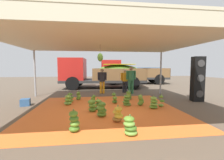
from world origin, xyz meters
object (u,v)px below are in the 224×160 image
object	(u,v)px
banana_bunch_5	(74,122)
banana_bunch_7	(70,98)
cargo_truck_main	(101,73)
banana_bunch_8	(79,96)
banana_bunch_0	(129,95)
worker_0	(102,79)
banana_bunch_11	(154,103)
banana_bunch_15	(102,110)
banana_bunch_9	(68,100)
crate_0	(25,102)
cargo_truck_far	(131,72)
banana_bunch_2	(93,99)
worker_1	(131,78)
worker_2	(125,79)
banana_bunch_3	(130,126)
banana_bunch_12	(161,101)
banana_bunch_14	(114,99)
banana_bunch_10	(127,101)
banana_bunch_1	(141,100)
speaker_stack	(198,79)
banana_bunch_6	(98,105)
banana_bunch_13	(118,115)
banana_bunch_4	(92,106)

from	to	relation	value
banana_bunch_5	banana_bunch_7	size ratio (longest dim) A/B	1.20
cargo_truck_main	banana_bunch_8	bearing A→B (deg)	-106.96
banana_bunch_0	worker_0	size ratio (longest dim) A/B	0.29
banana_bunch_11	worker_0	xyz separation A→B (m)	(-1.84, 3.98, 0.70)
banana_bunch_15	cargo_truck_main	xyz separation A→B (m)	(0.36, 7.37, 0.99)
banana_bunch_5	banana_bunch_9	xyz separation A→B (m)	(-0.62, 2.97, -0.05)
cargo_truck_main	crate_0	xyz separation A→B (m)	(-3.59, -5.44, -1.08)
cargo_truck_main	cargo_truck_far	xyz separation A→B (m)	(3.26, 3.04, -0.06)
banana_bunch_2	worker_1	size ratio (longest dim) A/B	0.25
banana_bunch_0	worker_2	xyz separation A→B (m)	(0.25, 2.20, 0.70)
banana_bunch_2	banana_bunch_3	xyz separation A→B (m)	(0.88, -3.50, 0.04)
banana_bunch_2	banana_bunch_15	bearing A→B (deg)	-82.15
banana_bunch_12	crate_0	xyz separation A→B (m)	(-5.83, 0.93, -0.08)
banana_bunch_11	banana_bunch_15	bearing A→B (deg)	-160.62
banana_bunch_0	crate_0	xyz separation A→B (m)	(-4.82, -0.77, -0.05)
banana_bunch_9	banana_bunch_14	bearing A→B (deg)	0.40
banana_bunch_9	banana_bunch_12	size ratio (longest dim) A/B	0.89
banana_bunch_10	cargo_truck_far	world-z (taller)	cargo_truck_far
banana_bunch_1	banana_bunch_2	bearing A→B (deg)	161.75
speaker_stack	crate_0	xyz separation A→B (m)	(-8.08, 0.09, -0.95)
banana_bunch_6	banana_bunch_10	distance (m)	1.31
banana_bunch_13	cargo_truck_far	bearing A→B (deg)	73.95
banana_bunch_15	worker_0	bearing A→B (deg)	86.19
banana_bunch_13	banana_bunch_4	bearing A→B (deg)	123.77
cargo_truck_main	crate_0	size ratio (longest dim) A/B	18.10
banana_bunch_14	worker_1	bearing A→B (deg)	61.00
banana_bunch_1	banana_bunch_3	xyz separation A→B (m)	(-1.18, -2.82, -0.01)
banana_bunch_5	banana_bunch_8	xyz separation A→B (m)	(-0.25, 4.00, -0.06)
banana_bunch_7	banana_bunch_14	distance (m)	2.14
banana_bunch_3	banana_bunch_4	bearing A→B (deg)	113.54
cargo_truck_far	worker_1	size ratio (longest dim) A/B	3.98
banana_bunch_2	worker_1	xyz separation A→B (m)	(2.41, 2.46, 0.82)
banana_bunch_0	banana_bunch_7	bearing A→B (deg)	-173.52
cargo_truck_far	banana_bunch_13	bearing A→B (deg)	-106.05
banana_bunch_3	banana_bunch_11	bearing A→B (deg)	55.79
banana_bunch_10	worker_0	xyz separation A→B (m)	(-0.85, 3.41, 0.71)
banana_bunch_7	banana_bunch_12	world-z (taller)	banana_bunch_12
banana_bunch_15	cargo_truck_main	bearing A→B (deg)	87.24
banana_bunch_6	banana_bunch_8	size ratio (longest dim) A/B	0.95
banana_bunch_3	banana_bunch_2	bearing A→B (deg)	104.19
worker_0	speaker_stack	size ratio (longest dim) A/B	0.73
banana_bunch_7	worker_1	bearing A→B (deg)	30.45
banana_bunch_3	worker_1	size ratio (longest dim) A/B	0.30
banana_bunch_8	banana_bunch_13	distance (m)	3.72
worker_0	speaker_stack	bearing A→B (deg)	-32.53
banana_bunch_12	banana_bunch_13	xyz separation A→B (m)	(-2.14, -1.56, -0.00)
banana_bunch_6	cargo_truck_far	bearing A→B (deg)	68.79
banana_bunch_5	worker_0	distance (m)	6.02
banana_bunch_15	crate_0	xyz separation A→B (m)	(-3.23, 1.94, -0.09)
banana_bunch_3	banana_bunch_5	xyz separation A→B (m)	(-1.38, 0.37, 0.04)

